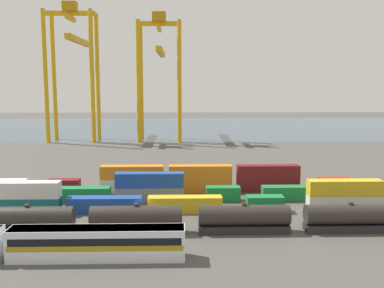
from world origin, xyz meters
The scene contains 27 objects.
ground_plane centered at (0.00, 40.00, 0.00)m, with size 420.00×420.00×0.00m, color #4C4944.
harbour_water centered at (0.00, 141.75, 0.00)m, with size 400.00×110.00×0.01m, color #384C60.
passenger_train centered at (-14.87, -18.52, 2.14)m, with size 42.84×3.14×3.90m.
freight_tank_row centered at (14.96, -9.43, 2.01)m, with size 73.40×2.83×4.29m.
shipping_container_1 centered at (-19.56, 0.63, 1.30)m, with size 12.10×2.44×2.60m, color #146066.
shipping_container_2 centered at (-19.56, 0.63, 3.90)m, with size 12.10×2.44×2.60m, color silver.
shipping_container_3 centered at (-6.42, 0.63, 1.30)m, with size 12.10×2.44×2.60m, color #1C4299.
shipping_container_4 centered at (6.72, 0.63, 1.30)m, with size 12.10×2.44×2.60m, color gold.
shipping_container_5 centered at (19.86, 0.63, 1.30)m, with size 6.04×2.44×2.60m, color #197538.
shipping_container_6 centered at (33.00, 0.63, 1.30)m, with size 12.10×2.44×2.60m, color silver.
shipping_container_7 centered at (33.00, 0.63, 3.90)m, with size 12.10×2.44×2.60m, color gold.
shipping_container_12 centered at (-25.72, 7.40, 1.30)m, with size 12.10×2.44×2.60m, color #197538.
shipping_container_13 centered at (-12.61, 7.40, 1.30)m, with size 12.10×2.44×2.60m, color #197538.
shipping_container_14 centered at (0.49, 7.40, 1.30)m, with size 12.10×2.44×2.60m, color slate.
shipping_container_15 centered at (0.49, 7.40, 3.90)m, with size 12.10×2.44×2.60m, color #1C4299.
shipping_container_16 centered at (13.60, 7.40, 1.30)m, with size 6.04×2.44×2.60m, color #197538.
shipping_container_17 centered at (26.71, 7.40, 1.30)m, with size 12.10×2.44×2.60m, color #197538.
shipping_container_19 centered at (-16.54, 14.18, 1.30)m, with size 6.04×2.44×2.60m, color maroon.
shipping_container_20 centered at (-3.36, 14.18, 1.30)m, with size 12.10×2.44×2.60m, color silver.
shipping_container_21 centered at (-3.36, 14.18, 3.90)m, with size 12.10×2.44×2.60m, color orange.
shipping_container_22 centered at (9.82, 14.18, 1.30)m, with size 12.10×2.44×2.60m, color orange.
shipping_container_23 centered at (9.82, 14.18, 3.90)m, with size 12.10×2.44×2.60m, color orange.
shipping_container_24 centered at (23.01, 14.18, 1.30)m, with size 12.10×2.44×2.60m, color maroon.
shipping_container_25 centered at (23.01, 14.18, 3.90)m, with size 12.10×2.44×2.60m, color maroon.
shipping_container_26 centered at (36.19, 14.18, 1.30)m, with size 6.04×2.44×2.60m, color #AD211C.
gantry_crane_west centered at (-33.04, 94.35, 30.19)m, with size 17.76×36.38×49.54m.
gantry_crane_central centered at (-1.62, 94.59, 27.87)m, with size 15.97×36.87×46.09m.
Camera 1 is at (6.14, -68.91, 20.88)m, focal length 40.95 mm.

